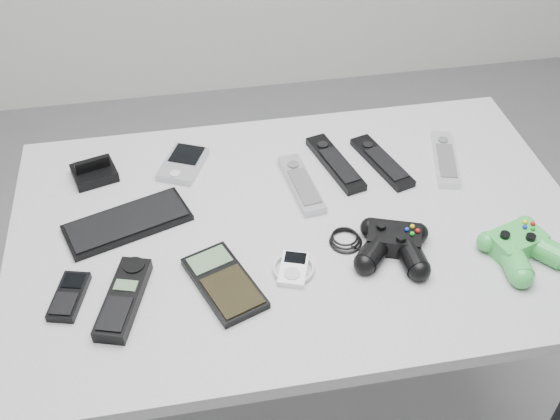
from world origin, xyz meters
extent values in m
plane|color=slate|center=(0.00, 0.00, 0.00)|extent=(3.50, 3.50, 0.00)
cube|color=#939396|center=(-0.02, -0.05, 0.77)|extent=(1.17, 0.75, 0.03)
cylinder|color=black|center=(-0.56, 0.28, 0.38)|extent=(0.04, 0.04, 0.75)
cylinder|color=black|center=(0.51, 0.28, 0.38)|extent=(0.04, 0.04, 0.75)
cube|color=black|center=(-0.37, 0.01, 0.79)|extent=(0.27, 0.18, 0.02)
cube|color=black|center=(-0.44, 0.18, 0.81)|extent=(0.11, 0.10, 0.05)
cube|color=#AAABB1|center=(-0.24, 0.18, 0.80)|extent=(0.13, 0.15, 0.02)
cube|color=#AAABB1|center=(0.01, 0.06, 0.80)|extent=(0.07, 0.20, 0.02)
cube|color=black|center=(0.10, 0.12, 0.80)|extent=(0.10, 0.21, 0.02)
cube|color=black|center=(0.20, 0.11, 0.80)|extent=(0.10, 0.20, 0.02)
cube|color=silver|center=(0.35, 0.09, 0.80)|extent=(0.09, 0.20, 0.02)
cube|color=black|center=(-0.47, -0.17, 0.80)|extent=(0.08, 0.12, 0.02)
cube|color=black|center=(-0.38, -0.20, 0.80)|extent=(0.11, 0.19, 0.03)
cube|color=black|center=(-0.19, -0.19, 0.80)|extent=(0.15, 0.20, 0.02)
cube|color=white|center=(-0.06, -0.18, 0.79)|extent=(0.10, 0.11, 0.02)
camera|label=1|loc=(-0.23, -1.01, 1.72)|focal=42.00mm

